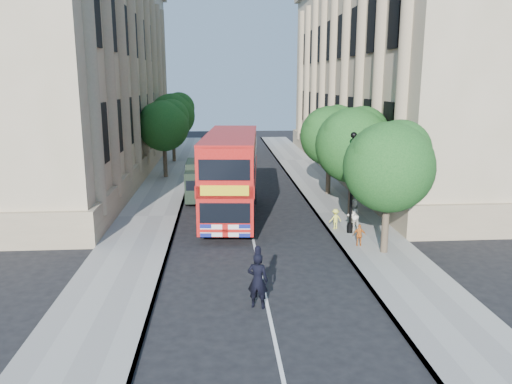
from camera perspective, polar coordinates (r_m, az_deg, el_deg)
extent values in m
plane|color=black|center=(19.74, 0.77, -10.49)|extent=(120.00, 120.00, 0.00)
cube|color=gray|center=(30.03, 10.12, -2.39)|extent=(3.50, 80.00, 0.12)
cube|color=gray|center=(29.42, -12.18, -2.80)|extent=(3.50, 80.00, 0.12)
cube|color=tan|center=(44.82, 16.39, 13.76)|extent=(12.00, 38.00, 18.00)
cube|color=tan|center=(43.84, -20.95, 13.48)|extent=(12.00, 38.00, 18.00)
cylinder|color=#473828|center=(23.21, 14.57, -3.58)|extent=(0.32, 0.32, 2.86)
sphere|color=#174719|center=(22.64, 14.93, 2.76)|extent=(4.00, 4.00, 4.00)
sphere|color=#174719|center=(23.12, 16.11, 4.51)|extent=(2.80, 2.80, 2.80)
sphere|color=#174719|center=(22.12, 14.03, 3.95)|extent=(2.60, 2.60, 2.60)
cylinder|color=#473828|center=(28.76, 10.81, -0.14)|extent=(0.32, 0.32, 2.99)
sphere|color=#174719|center=(28.29, 11.04, 5.24)|extent=(4.20, 4.20, 4.20)
sphere|color=#174719|center=(28.76, 12.05, 6.68)|extent=(2.94, 2.94, 2.94)
sphere|color=#174719|center=(27.81, 10.24, 6.28)|extent=(2.73, 2.73, 2.73)
cylinder|color=#473828|center=(34.48, 8.27, 1.99)|extent=(0.32, 0.32, 2.90)
sphere|color=#174719|center=(34.09, 8.41, 6.36)|extent=(4.00, 4.00, 4.00)
sphere|color=#174719|center=(34.55, 9.28, 7.51)|extent=(2.80, 2.80, 2.80)
sphere|color=#174719|center=(33.64, 7.71, 7.20)|extent=(2.60, 2.60, 2.60)
cylinder|color=#473828|center=(40.81, -10.35, 3.63)|extent=(0.32, 0.32, 2.99)
sphere|color=#174719|center=(40.48, -10.51, 7.44)|extent=(4.00, 4.00, 4.00)
sphere|color=#174719|center=(40.76, -9.64, 8.47)|extent=(2.80, 2.80, 2.80)
sphere|color=#174719|center=(40.20, -11.30, 8.15)|extent=(2.60, 2.60, 2.60)
cylinder|color=#473828|center=(48.68, -9.38, 5.21)|extent=(0.32, 0.32, 3.17)
sphere|color=#174719|center=(48.40, -9.50, 8.60)|extent=(4.20, 4.20, 4.20)
sphere|color=#174719|center=(48.70, -8.78, 9.49)|extent=(2.94, 2.94, 2.94)
sphere|color=#174719|center=(48.11, -10.16, 9.24)|extent=(2.73, 2.73, 2.73)
cylinder|color=black|center=(26.03, 10.68, -4.05)|extent=(0.30, 0.30, 0.50)
cylinder|color=black|center=(25.49, 10.88, 0.80)|extent=(0.14, 0.14, 5.00)
sphere|color=black|center=(25.10, 11.12, 6.39)|extent=(0.32, 0.32, 0.32)
cube|color=#B3100C|center=(28.22, -2.85, 2.16)|extent=(3.56, 10.46, 4.27)
cube|color=black|center=(28.41, -2.83, 0.29)|extent=(3.56, 9.82, 0.97)
cube|color=black|center=(28.04, -2.87, 4.39)|extent=(3.56, 9.82, 0.97)
cube|color=yellow|center=(23.17, -3.61, 0.17)|extent=(2.27, 0.27, 0.49)
cylinder|color=black|center=(25.30, -6.06, -3.98)|extent=(0.39, 1.10, 1.08)
cylinder|color=black|center=(25.14, -0.50, -4.02)|extent=(0.39, 1.10, 1.08)
cylinder|color=black|center=(32.06, -4.62, -0.39)|extent=(0.39, 1.10, 1.08)
cylinder|color=black|center=(31.93, -0.25, -0.40)|extent=(0.39, 1.10, 1.08)
cube|color=black|center=(31.59, -6.46, 0.64)|extent=(1.81, 1.63, 1.90)
cube|color=black|center=(30.79, -6.52, 0.75)|extent=(1.63, 0.11, 0.63)
cube|color=black|center=(33.50, -6.36, 1.65)|extent=(1.82, 2.90, 2.26)
cube|color=black|center=(33.19, -6.34, -0.37)|extent=(1.65, 4.34, 0.23)
cylinder|color=black|center=(31.73, -7.89, -0.94)|extent=(0.20, 0.72, 0.72)
cylinder|color=black|center=(31.67, -4.96, -0.89)|extent=(0.20, 0.72, 0.72)
cylinder|color=black|center=(34.63, -7.61, 0.22)|extent=(0.20, 0.72, 0.72)
cylinder|color=black|center=(34.58, -4.92, 0.27)|extent=(0.20, 0.72, 0.72)
imported|color=black|center=(17.49, 0.20, -10.08)|extent=(0.84, 0.68, 2.00)
imported|color=silver|center=(26.19, 10.98, -2.63)|extent=(1.03, 0.97, 1.67)
imported|color=orange|center=(24.00, 11.74, -4.85)|extent=(0.66, 0.40, 1.05)
imported|color=#E3E14D|center=(26.49, 9.05, -3.05)|extent=(0.77, 0.56, 1.07)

